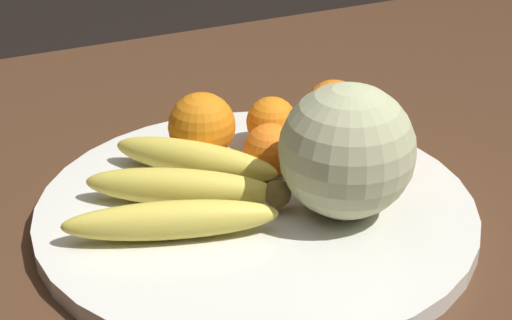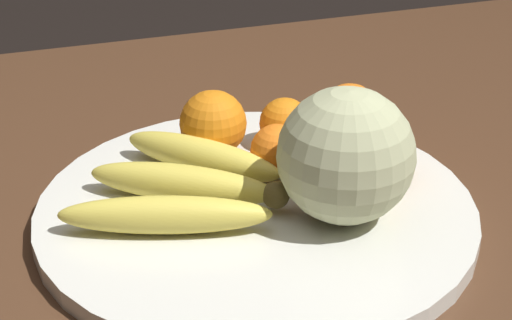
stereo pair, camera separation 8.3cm
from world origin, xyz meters
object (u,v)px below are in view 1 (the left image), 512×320
Objects in this scene: kitchen_table at (258,268)px; orange_front_right at (202,126)px; orange_back_left at (272,122)px; orange_top_small at (319,133)px; banana_bunch at (185,188)px; melon at (347,151)px; orange_back_right at (375,143)px; orange_mid_center at (270,150)px; fruit_bowl at (256,211)px; orange_front_left at (334,109)px; produce_tag at (306,171)px.

orange_front_right reaches higher than kitchen_table.
orange_back_left is 0.06m from orange_top_small.
banana_bunch is at bearing -2.07° from kitchen_table.
melon reaches higher than orange_back_left.
orange_back_right is (-0.07, -0.06, -0.04)m from melon.
orange_mid_center is 0.07m from orange_back_left.
orange_front_left is at bearing -144.71° from fruit_bowl.
banana_bunch is 4.24× the size of orange_back_left.
kitchen_table is 0.17m from orange_front_right.
banana_bunch is at bearing 11.55° from orange_top_small.
orange_mid_center reaches higher than produce_tag.
kitchen_table is at bearing -118.36° from fruit_bowl.
produce_tag is (-0.09, 0.08, -0.04)m from orange_front_right.
orange_front_left is 1.18× the size of orange_back_left.
orange_mid_center is (-0.10, -0.02, 0.01)m from banana_bunch.
orange_top_small is at bearing -105.78° from melon.
orange_front_left reaches higher than fruit_bowl.
kitchen_table is 0.14m from banana_bunch.
orange_front_left is 0.16m from orange_front_right.
orange_front_left is 1.19× the size of orange_mid_center.
melon is at bearing 91.15° from orange_back_left.
produce_tag is at bearing -144.47° from banana_bunch.
orange_back_left is 0.56× the size of produce_tag.
orange_back_left is (0.08, -0.01, -0.01)m from orange_front_left.
fruit_bowl is at bearing 5.27° from orange_back_right.
orange_front_right is at bearing -89.19° from banana_bunch.
kitchen_table is at bearing 104.34° from orange_front_right.
orange_top_small is at bearing 44.92° from orange_front_left.
orange_back_left is 0.92× the size of orange_back_right.
orange_back_right is 1.05× the size of orange_top_small.
orange_back_right is (0.00, 0.09, -0.00)m from orange_front_left.
melon is 1.30× the size of produce_tag.
banana_bunch is at bearing 31.71° from orange_back_left.
orange_front_right is 1.29× the size of orange_back_left.
banana_bunch is 4.31× the size of orange_mid_center.
melon is 0.10m from orange_back_right.
melon is 0.16m from orange_back_left.
orange_top_small is 0.05m from produce_tag.
kitchen_table is 22.44× the size of orange_front_right.
orange_mid_center is at bearing -127.94° from fruit_bowl.
fruit_bowl is at bearing 52.06° from orange_mid_center.
orange_front_right is 0.12m from produce_tag.
orange_mid_center and orange_back_left have the same top height.
banana_bunch is 0.16m from orange_back_left.
orange_front_left is at bearing -115.54° from melon.
fruit_bowl is 0.12m from melon.
melon reaches higher than banana_bunch.
fruit_bowl is 1.81× the size of banana_bunch.
orange_back_left reaches higher than fruit_bowl.
fruit_bowl is at bearing -32.59° from melon.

